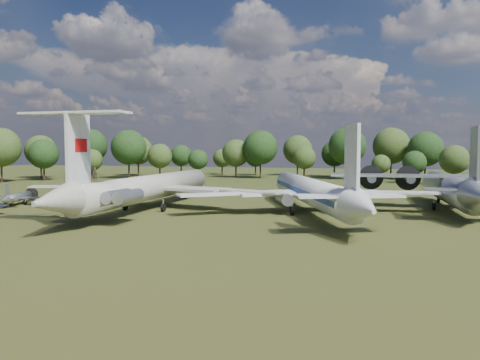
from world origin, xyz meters
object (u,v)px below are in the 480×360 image
(person_on_il62, at_px, (95,175))
(an12_transport, at_px, (451,193))
(il62_airliner, at_px, (150,192))
(small_prop_northwest, at_px, (18,199))
(tu104_jet, at_px, (311,196))

(person_on_il62, bearing_deg, an12_transport, -151.88)
(an12_transport, relative_size, person_on_il62, 22.24)
(il62_airliner, relative_size, person_on_il62, 29.97)
(small_prop_northwest, distance_m, person_on_il62, 27.99)
(il62_airliner, xyz_separation_m, an12_transport, (44.26, 10.93, -0.01))
(an12_transport, distance_m, person_on_il62, 51.46)
(il62_airliner, relative_size, tu104_jet, 1.07)
(small_prop_northwest, bearing_deg, il62_airliner, -17.18)
(small_prop_northwest, relative_size, person_on_il62, 7.26)
(il62_airliner, xyz_separation_m, person_on_il62, (-0.19, -14.75, 3.53))
(il62_airliner, relative_size, an12_transport, 1.35)
(tu104_jet, relative_size, person_on_il62, 28.09)
(tu104_jet, height_order, small_prop_northwest, tu104_jet)
(il62_airliner, bearing_deg, tu104_jet, 3.99)
(tu104_jet, relative_size, an12_transport, 1.26)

